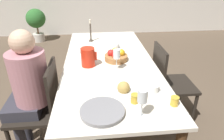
{
  "coord_description": "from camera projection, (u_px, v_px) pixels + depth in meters",
  "views": [
    {
      "loc": [
        -0.15,
        -1.87,
        1.58
      ],
      "look_at": [
        0.0,
        -0.31,
        0.77
      ],
      "focal_mm": 32.0,
      "sensor_mm": 36.0,
      "label": 1
    }
  ],
  "objects": [
    {
      "name": "ground_plane",
      "position": [
        110.0,
        115.0,
        2.39
      ],
      "size": [
        20.0,
        20.0,
        0.0
      ],
      "primitive_type": "plane",
      "color": "brown"
    },
    {
      "name": "dining_table",
      "position": [
        109.0,
        68.0,
        2.1
      ],
      "size": [
        0.91,
        2.04,
        0.72
      ],
      "color": "silver",
      "rests_on": "ground_plane"
    },
    {
      "name": "chair_person_side",
      "position": [
        41.0,
        107.0,
        1.78
      ],
      "size": [
        0.42,
        0.42,
        0.87
      ],
      "rotation": [
        0.0,
        0.0,
        1.57
      ],
      "color": "black",
      "rests_on": "ground_plane"
    },
    {
      "name": "chair_opposite",
      "position": [
        168.0,
        82.0,
        2.18
      ],
      "size": [
        0.42,
        0.42,
        0.87
      ],
      "rotation": [
        0.0,
        0.0,
        -1.57
      ],
      "color": "black",
      "rests_on": "ground_plane"
    },
    {
      "name": "person_seated",
      "position": [
        27.0,
        85.0,
        1.69
      ],
      "size": [
        0.39,
        0.41,
        1.17
      ],
      "rotation": [
        0.0,
        0.0,
        1.57
      ],
      "color": "#33333D",
      "rests_on": "ground_plane"
    },
    {
      "name": "red_pitcher",
      "position": [
        88.0,
        57.0,
        1.92
      ],
      "size": [
        0.16,
        0.13,
        0.18
      ],
      "color": "red",
      "rests_on": "dining_table"
    },
    {
      "name": "wine_glass_water",
      "position": [
        117.0,
        55.0,
        1.82
      ],
      "size": [
        0.06,
        0.06,
        0.2
      ],
      "color": "white",
      "rests_on": "dining_table"
    },
    {
      "name": "wine_glass_juice",
      "position": [
        143.0,
        98.0,
        1.22
      ],
      "size": [
        0.06,
        0.06,
        0.2
      ],
      "color": "white",
      "rests_on": "dining_table"
    },
    {
      "name": "teacup_near_person",
      "position": [
        153.0,
        89.0,
        1.53
      ],
      "size": [
        0.15,
        0.15,
        0.06
      ],
      "color": "white",
      "rests_on": "dining_table"
    },
    {
      "name": "teacup_across",
      "position": [
        115.0,
        47.0,
        2.35
      ],
      "size": [
        0.15,
        0.15,
        0.06
      ],
      "color": "white",
      "rests_on": "dining_table"
    },
    {
      "name": "serving_tray",
      "position": [
        102.0,
        111.0,
        1.31
      ],
      "size": [
        0.3,
        0.3,
        0.03
      ],
      "color": "gray",
      "rests_on": "dining_table"
    },
    {
      "name": "bread_plate",
      "position": [
        123.0,
        89.0,
        1.53
      ],
      "size": [
        0.19,
        0.19,
        0.1
      ],
      "color": "white",
      "rests_on": "dining_table"
    },
    {
      "name": "jam_jar_amber",
      "position": [
        175.0,
        101.0,
        1.38
      ],
      "size": [
        0.06,
        0.06,
        0.07
      ],
      "color": "gold",
      "rests_on": "dining_table"
    },
    {
      "name": "jam_jar_red",
      "position": [
        135.0,
        98.0,
        1.41
      ],
      "size": [
        0.06,
        0.06,
        0.07
      ],
      "color": "gold",
      "rests_on": "dining_table"
    },
    {
      "name": "fruit_bowl",
      "position": [
        116.0,
        56.0,
        2.06
      ],
      "size": [
        0.24,
        0.24,
        0.12
      ],
      "color": "#9E6B3D",
      "rests_on": "dining_table"
    },
    {
      "name": "candlestick_tall",
      "position": [
        91.0,
        33.0,
        2.56
      ],
      "size": [
        0.06,
        0.06,
        0.28
      ],
      "color": "#4C4238",
      "rests_on": "dining_table"
    },
    {
      "name": "potted_plant",
      "position": [
        36.0,
        21.0,
        4.59
      ],
      "size": [
        0.43,
        0.43,
        0.76
      ],
      "color": "beige",
      "rests_on": "ground_plane"
    }
  ]
}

